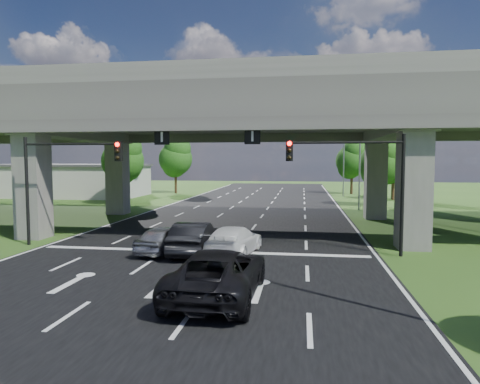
% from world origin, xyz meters
% --- Properties ---
extents(ground, '(160.00, 160.00, 0.00)m').
position_xyz_m(ground, '(0.00, 0.00, 0.00)').
color(ground, '#2B4D18').
rests_on(ground, ground).
extents(road, '(18.00, 120.00, 0.03)m').
position_xyz_m(road, '(0.00, 10.00, 0.01)').
color(road, black).
rests_on(road, ground).
extents(overpass, '(80.00, 15.00, 10.00)m').
position_xyz_m(overpass, '(0.00, 12.00, 7.92)').
color(overpass, '#373432').
rests_on(overpass, ground).
extents(warehouse, '(20.00, 10.00, 4.00)m').
position_xyz_m(warehouse, '(-26.00, 35.00, 2.00)').
color(warehouse, '#9E9E99').
rests_on(warehouse, ground).
extents(signal_right, '(5.76, 0.54, 6.00)m').
position_xyz_m(signal_right, '(7.82, 3.94, 4.19)').
color(signal_right, black).
rests_on(signal_right, ground).
extents(signal_left, '(5.76, 0.54, 6.00)m').
position_xyz_m(signal_left, '(-7.82, 3.94, 4.19)').
color(signal_left, black).
rests_on(signal_left, ground).
extents(streetlight_far, '(3.38, 0.25, 10.00)m').
position_xyz_m(streetlight_far, '(10.10, 24.00, 5.85)').
color(streetlight_far, gray).
rests_on(streetlight_far, ground).
extents(streetlight_beyond, '(3.38, 0.25, 10.00)m').
position_xyz_m(streetlight_beyond, '(10.10, 40.00, 5.85)').
color(streetlight_beyond, gray).
rests_on(streetlight_beyond, ground).
extents(tree_left_near, '(4.50, 4.50, 7.80)m').
position_xyz_m(tree_left_near, '(-13.95, 26.00, 4.82)').
color(tree_left_near, black).
rests_on(tree_left_near, ground).
extents(tree_left_mid, '(3.91, 3.90, 6.76)m').
position_xyz_m(tree_left_mid, '(-16.95, 34.00, 4.17)').
color(tree_left_mid, black).
rests_on(tree_left_mid, ground).
extents(tree_left_far, '(4.80, 4.80, 8.32)m').
position_xyz_m(tree_left_far, '(-12.95, 42.00, 5.14)').
color(tree_left_far, black).
rests_on(tree_left_far, ground).
extents(tree_right_near, '(4.20, 4.20, 7.28)m').
position_xyz_m(tree_right_near, '(13.05, 28.00, 4.50)').
color(tree_right_near, black).
rests_on(tree_right_near, ground).
extents(tree_right_mid, '(3.91, 3.90, 6.76)m').
position_xyz_m(tree_right_mid, '(16.05, 36.00, 4.17)').
color(tree_right_mid, black).
rests_on(tree_right_mid, ground).
extents(tree_right_far, '(4.50, 4.50, 7.80)m').
position_xyz_m(tree_right_far, '(12.05, 44.00, 4.82)').
color(tree_right_far, black).
rests_on(tree_right_far, ground).
extents(car_silver, '(2.17, 4.26, 1.39)m').
position_xyz_m(car_silver, '(-1.80, 3.00, 0.72)').
color(car_silver, '#A8A9AF').
rests_on(car_silver, road).
extents(car_dark, '(1.86, 4.90, 1.60)m').
position_xyz_m(car_dark, '(-0.22, 3.00, 0.83)').
color(car_dark, black).
rests_on(car_dark, road).
extents(car_white, '(2.62, 5.12, 1.42)m').
position_xyz_m(car_white, '(1.80, 3.00, 0.74)').
color(car_white, silver).
rests_on(car_white, road).
extents(car_trailing, '(2.87, 6.03, 1.66)m').
position_xyz_m(car_trailing, '(2.34, -3.60, 0.86)').
color(car_trailing, black).
rests_on(car_trailing, road).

